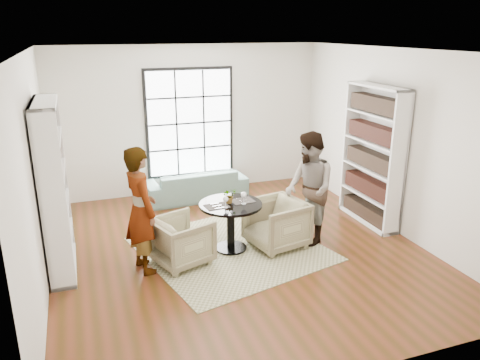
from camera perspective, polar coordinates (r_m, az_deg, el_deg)
name	(u,v)px	position (r m, az deg, el deg)	size (l,w,h in m)	color
ground	(238,249)	(7.39, -0.24, -8.40)	(6.00, 6.00, 0.00)	#5C2915
room_shell	(227,163)	(7.42, -1.64, 2.12)	(6.00, 6.01, 6.00)	silver
rug	(231,249)	(7.39, -1.11, -8.37)	(2.54, 2.54, 0.01)	tan
pedestal_table	(231,216)	(7.16, -1.14, -4.45)	(0.96, 0.96, 0.76)	black
sofa	(196,184)	(9.45, -5.41, -0.54)	(2.01, 0.79, 0.59)	slate
armchair_left	(182,241)	(6.89, -7.13, -7.37)	(0.75, 0.77, 0.70)	tan
armchair_right	(276,224)	(7.36, 4.43, -5.34)	(0.81, 0.84, 0.76)	tan
person_left	(141,210)	(6.59, -11.99, -3.62)	(0.66, 0.43, 1.81)	gray
person_right	(309,189)	(7.40, 8.43, -1.06)	(0.87, 0.68, 1.79)	gray
placemat_left	(217,206)	(6.97, -2.84, -3.20)	(0.34, 0.26, 0.01)	#2A2624
placemat_right	(243,201)	(7.17, 0.31, -2.56)	(0.34, 0.26, 0.01)	#2A2624
cutlery_left	(217,206)	(6.97, -2.85, -3.15)	(0.14, 0.22, 0.01)	silver
cutlery_right	(243,200)	(7.17, 0.31, -2.51)	(0.14, 0.22, 0.01)	silver
wine_glass_left	(226,200)	(6.87, -1.76, -2.39)	(0.08, 0.08, 0.18)	silver
wine_glass_right	(244,195)	(7.01, 0.46, -1.87)	(0.09, 0.09, 0.19)	silver
flower_centerpiece	(229,196)	(7.07, -1.33, -1.91)	(0.21, 0.18, 0.23)	gray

